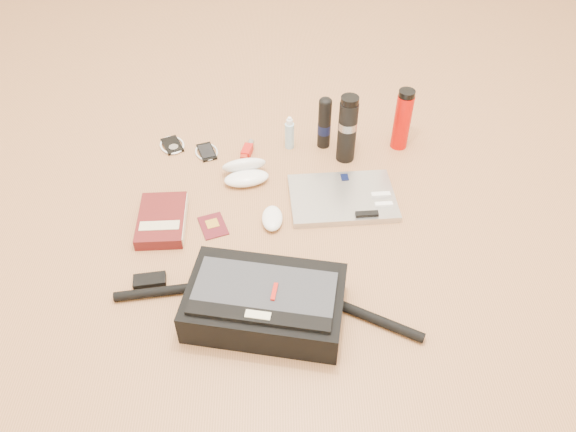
{
  "coord_description": "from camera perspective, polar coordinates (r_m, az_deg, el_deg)",
  "views": [
    {
      "loc": [
        -0.02,
        -1.2,
        1.28
      ],
      "look_at": [
        0.01,
        0.04,
        0.06
      ],
      "focal_mm": 35.0,
      "sensor_mm": 36.0,
      "label": 1
    }
  ],
  "objects": [
    {
      "name": "ground",
      "position": [
        1.76,
        -0.3,
        -2.35
      ],
      "size": [
        4.0,
        4.0,
        0.0
      ],
      "primitive_type": "plane",
      "color": "#A56F44",
      "rests_on": "ground"
    },
    {
      "name": "passport",
      "position": [
        1.81,
        -7.62,
        -0.99
      ],
      "size": [
        0.11,
        0.13,
        0.01
      ],
      "rotation": [
        0.0,
        0.0,
        0.34
      ],
      "color": "#4F1119",
      "rests_on": "ground"
    },
    {
      "name": "ipod",
      "position": [
        2.15,
        -11.69,
        7.07
      ],
      "size": [
        0.12,
        0.12,
        0.01
      ],
      "rotation": [
        0.0,
        0.0,
        0.43
      ],
      "color": "black",
      "rests_on": "ground"
    },
    {
      "name": "inhaler",
      "position": [
        2.07,
        -4.14,
        6.67
      ],
      "size": [
        0.05,
        0.11,
        0.03
      ],
      "rotation": [
        0.0,
        0.0,
        -0.23
      ],
      "color": "#B21611",
      "rests_on": "ground"
    },
    {
      "name": "thermos_black",
      "position": [
        1.99,
        6.05,
        8.8
      ],
      "size": [
        0.08,
        0.08,
        0.26
      ],
      "rotation": [
        0.0,
        0.0,
        -0.3
      ],
      "color": "black",
      "rests_on": "ground"
    },
    {
      "name": "spray_bottle",
      "position": [
        2.08,
        0.15,
        8.3
      ],
      "size": [
        0.04,
        0.04,
        0.13
      ],
      "rotation": [
        0.0,
        0.0,
        -0.15
      ],
      "color": "#98BFD3",
      "rests_on": "ground"
    },
    {
      "name": "messenger_bag",
      "position": [
        1.53,
        -2.42,
        -8.74
      ],
      "size": [
        0.85,
        0.33,
        0.12
      ],
      "rotation": [
        0.0,
        0.0,
        -0.18
      ],
      "color": "black",
      "rests_on": "ground"
    },
    {
      "name": "aerosol_can",
      "position": [
        2.06,
        3.72,
        9.44
      ],
      "size": [
        0.06,
        0.06,
        0.2
      ],
      "rotation": [
        0.0,
        0.0,
        -0.33
      ],
      "color": "black",
      "rests_on": "ground"
    },
    {
      "name": "laptop",
      "position": [
        1.88,
        5.59,
        1.83
      ],
      "size": [
        0.36,
        0.26,
        0.03
      ],
      "rotation": [
        0.0,
        0.0,
        0.06
      ],
      "color": "#A9A8AB",
      "rests_on": "ground"
    },
    {
      "name": "mouse",
      "position": [
        1.8,
        -1.61,
        -0.23
      ],
      "size": [
        0.07,
        0.11,
        0.04
      ],
      "rotation": [
        0.0,
        0.0,
        -0.0
      ],
      "color": "white",
      "rests_on": "ground"
    },
    {
      "name": "book",
      "position": [
        1.83,
        -12.64,
        -0.41
      ],
      "size": [
        0.16,
        0.23,
        0.04
      ],
      "rotation": [
        0.0,
        0.0,
        0.03
      ],
      "color": "#4E1212",
      "rests_on": "ground"
    },
    {
      "name": "phone",
      "position": [
        2.1,
        -8.28,
        6.48
      ],
      "size": [
        0.1,
        0.12,
        0.01
      ],
      "rotation": [
        0.0,
        0.0,
        0.34
      ],
      "color": "black",
      "rests_on": "ground"
    },
    {
      "name": "thermos_red",
      "position": [
        2.09,
        11.56,
        9.57
      ],
      "size": [
        0.08,
        0.08,
        0.24
      ],
      "rotation": [
        0.0,
        0.0,
        -0.37
      ],
      "color": "#C00B04",
      "rests_on": "ground"
    },
    {
      "name": "sunglasses_case",
      "position": [
        1.95,
        -4.36,
        4.49
      ],
      "size": [
        0.18,
        0.16,
        0.09
      ],
      "rotation": [
        0.0,
        0.0,
        0.19
      ],
      "color": "white",
      "rests_on": "ground"
    }
  ]
}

